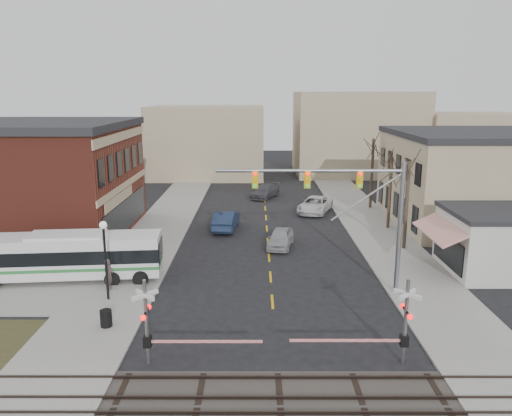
{
  "coord_description": "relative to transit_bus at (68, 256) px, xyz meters",
  "views": [
    {
      "loc": [
        -0.92,
        -24.97,
        11.84
      ],
      "look_at": [
        -0.96,
        11.08,
        3.5
      ],
      "focal_mm": 35.0,
      "sensor_mm": 36.0,
      "label": 1
    }
  ],
  "objects": [
    {
      "name": "rr_crossing_east",
      "position": [
        18.17,
        -10.04,
        0.26
      ],
      "size": [
        5.6,
        1.36,
        4.0
      ],
      "color": "gray",
      "rests_on": "ground"
    },
    {
      "name": "rr_crossing_west",
      "position": [
        7.62,
        -10.14,
        0.26
      ],
      "size": [
        5.6,
        1.36,
        4.0
      ],
      "color": "gray",
      "rests_on": "ground"
    },
    {
      "name": "transit_bus",
      "position": [
        0.0,
        0.0,
        0.0
      ],
      "size": [
        11.84,
        3.6,
        3.0
      ],
      "color": "silver",
      "rests_on": "ground"
    },
    {
      "name": "trash_bin",
      "position": [
        4.3,
        -6.68,
        -1.14
      ],
      "size": [
        0.6,
        0.6,
        0.88
      ],
      "primitive_type": "cylinder",
      "color": "black",
      "rests_on": "sidewalk_west"
    },
    {
      "name": "tree_east_a",
      "position": [
        23.45,
        6.67,
        1.79
      ],
      "size": [
        0.28,
        0.28,
        6.75
      ],
      "color": "#382B21",
      "rests_on": "sidewalk_east"
    },
    {
      "name": "sidewalk_east",
      "position": [
        22.45,
        14.67,
        -1.64
      ],
      "size": [
        5.0,
        60.0,
        0.12
      ],
      "primitive_type": "cube",
      "color": "gray",
      "rests_on": "ground"
    },
    {
      "name": "rail_tracks",
      "position": [
        12.95,
        -13.33,
        -1.58
      ],
      "size": [
        160.0,
        3.91,
        0.14
      ],
      "color": "#2D231E",
      "rests_on": "ground"
    },
    {
      "name": "tree_east_b",
      "position": [
        23.75,
        12.67,
        1.57
      ],
      "size": [
        0.28,
        0.28,
        6.3
      ],
      "color": "#382B21",
      "rests_on": "sidewalk_east"
    },
    {
      "name": "car_c",
      "position": [
        17.95,
        18.87,
        -0.91
      ],
      "size": [
        4.48,
        6.26,
        1.58
      ],
      "primitive_type": "imported",
      "rotation": [
        0.0,
        0.0,
        -0.36
      ],
      "color": "silver",
      "rests_on": "ground"
    },
    {
      "name": "car_a",
      "position": [
        13.91,
        7.27,
        -0.97
      ],
      "size": [
        2.55,
        4.56,
        1.47
      ],
      "primitive_type": "imported",
      "rotation": [
        0.0,
        0.0,
        -0.2
      ],
      "color": "#99999D",
      "rests_on": "ground"
    },
    {
      "name": "car_b",
      "position": [
        9.31,
        12.47,
        -0.86
      ],
      "size": [
        2.26,
        5.27,
        1.69
      ],
      "primitive_type": "imported",
      "rotation": [
        0.0,
        0.0,
        3.05
      ],
      "color": "#1A2641",
      "rests_on": "ground"
    },
    {
      "name": "pedestrian_near",
      "position": [
        3.05,
        -1.74,
        -0.62
      ],
      "size": [
        0.53,
        0.75,
        1.94
      ],
      "primitive_type": "imported",
      "rotation": [
        0.0,
        0.0,
        1.48
      ],
      "color": "#665551",
      "rests_on": "sidewalk_west"
    },
    {
      "name": "awning_shop",
      "position": [
        28.92,
        1.67,
        0.46
      ],
      "size": [
        9.74,
        6.2,
        4.3
      ],
      "color": "beige",
      "rests_on": "ground"
    },
    {
      "name": "pedestrian_far",
      "position": [
        2.71,
        1.87,
        -0.76
      ],
      "size": [
        0.98,
        0.89,
        1.65
      ],
      "primitive_type": "imported",
      "rotation": [
        0.0,
        0.0,
        0.41
      ],
      "color": "#34385B",
      "rests_on": "sidewalk_west"
    },
    {
      "name": "car_d",
      "position": [
        13.03,
        26.33,
        -0.95
      ],
      "size": [
        4.02,
        5.58,
        1.5
      ],
      "primitive_type": "imported",
      "rotation": [
        0.0,
        0.0,
        -0.42
      ],
      "color": "#424146",
      "rests_on": "ground"
    },
    {
      "name": "tan_building",
      "position": [
        34.95,
        14.67,
        2.55
      ],
      "size": [
        20.3,
        15.3,
        8.5
      ],
      "color": "tan",
      "rests_on": "ground"
    },
    {
      "name": "traffic_signal_mast",
      "position": [
        17.5,
        -2.09,
        4.08
      ],
      "size": [
        10.88,
        0.3,
        8.0
      ],
      "color": "gray",
      "rests_on": "ground"
    },
    {
      "name": "sidewalk_west",
      "position": [
        3.45,
        14.67,
        -1.64
      ],
      "size": [
        5.0,
        60.0,
        0.12
      ],
      "primitive_type": "cube",
      "color": "gray",
      "rests_on": "ground"
    },
    {
      "name": "ground",
      "position": [
        12.95,
        -5.33,
        -1.7
      ],
      "size": [
        160.0,
        160.0,
        0.0
      ],
      "primitive_type": "plane",
      "color": "black",
      "rests_on": "ground"
    },
    {
      "name": "street_lamp",
      "position": [
        3.38,
        -3.19,
        1.73
      ],
      "size": [
        0.44,
        0.44,
        4.68
      ],
      "color": "black",
      "rests_on": "sidewalk_west"
    },
    {
      "name": "ballast_strip",
      "position": [
        12.95,
        -13.33,
        -1.67
      ],
      "size": [
        160.0,
        5.0,
        0.06
      ],
      "primitive_type": "cube",
      "color": "#332D28",
      "rests_on": "ground"
    },
    {
      "name": "tree_east_c",
      "position": [
        23.95,
        20.67,
        2.02
      ],
      "size": [
        0.28,
        0.28,
        7.2
      ],
      "color": "#382B21",
      "rests_on": "sidewalk_east"
    }
  ]
}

